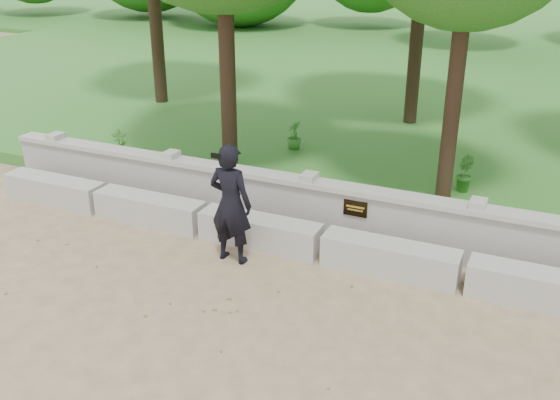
{
  "coord_description": "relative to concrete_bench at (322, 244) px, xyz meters",
  "views": [
    {
      "loc": [
        2.77,
        -5.65,
        4.33
      ],
      "look_at": [
        -0.48,
        1.48,
        1.0
      ],
      "focal_mm": 40.0,
      "sensor_mm": 36.0,
      "label": 1
    }
  ],
  "objects": [
    {
      "name": "man_main",
      "position": [
        -1.17,
        -0.57,
        0.65
      ],
      "size": [
        0.65,
        0.58,
        1.75
      ],
      "color": "black",
      "rests_on": "ground"
    },
    {
      "name": "lawn",
      "position": [
        -0.0,
        12.1,
        -0.1
      ],
      "size": [
        40.0,
        22.0,
        0.25
      ],
      "primitive_type": "cube",
      "color": "#316D27",
      "rests_on": "ground"
    },
    {
      "name": "ground",
      "position": [
        -0.0,
        -1.9,
        -0.22
      ],
      "size": [
        80.0,
        80.0,
        0.0
      ],
      "primitive_type": "plane",
      "color": "tan",
      "rests_on": "ground"
    },
    {
      "name": "concrete_bench",
      "position": [
        0.0,
        0.0,
        0.0
      ],
      "size": [
        11.9,
        0.45,
        0.45
      ],
      "color": "#A6A49D",
      "rests_on": "ground"
    },
    {
      "name": "shrub_b",
      "position": [
        1.49,
        2.89,
        0.34
      ],
      "size": [
        0.37,
        0.41,
        0.62
      ],
      "primitive_type": "imported",
      "rotation": [
        0.0,
        0.0,
        1.9
      ],
      "color": "#326C25",
      "rests_on": "lawn"
    },
    {
      "name": "shrub_d",
      "position": [
        -2.07,
        3.78,
        0.31
      ],
      "size": [
        0.43,
        0.42,
        0.57
      ],
      "primitive_type": "imported",
      "rotation": [
        0.0,
        0.0,
        5.62
      ],
      "color": "#326C25",
      "rests_on": "lawn"
    },
    {
      "name": "parapet_wall",
      "position": [
        0.0,
        0.7,
        0.24
      ],
      "size": [
        12.5,
        0.35,
        0.9
      ],
      "color": "#9C9A94",
      "rests_on": "ground"
    },
    {
      "name": "shrub_a",
      "position": [
        -4.96,
        1.8,
        0.32
      ],
      "size": [
        0.37,
        0.37,
        0.59
      ],
      "primitive_type": "imported",
      "rotation": [
        0.0,
        0.0,
        0.8
      ],
      "color": "#326C25",
      "rests_on": "lawn"
    }
  ]
}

